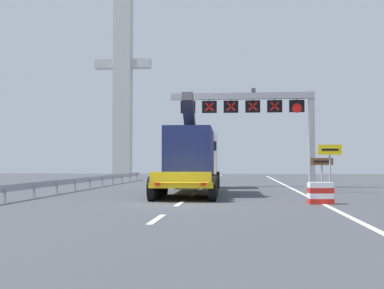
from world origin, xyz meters
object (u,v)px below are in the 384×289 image
at_px(exit_sign_yellow, 330,156).
at_px(crash_barrier_striped, 321,193).
at_px(tourist_info_sign_brown, 322,166).
at_px(overhead_lane_gantry, 260,111).
at_px(heavy_haul_truck_yellow, 194,158).
at_px(bridge_pylon_distant, 123,83).

xyz_separation_m(exit_sign_yellow, crash_barrier_striped, (-1.83, -8.10, -1.62)).
height_order(exit_sign_yellow, tourist_info_sign_brown, exit_sign_yellow).
bearing_deg(tourist_info_sign_brown, overhead_lane_gantry, 140.48).
relative_size(tourist_info_sign_brown, crash_barrier_striped, 1.93).
distance_m(overhead_lane_gantry, tourist_info_sign_brown, 6.22).
distance_m(heavy_haul_truck_yellow, exit_sign_yellow, 7.90).
height_order(overhead_lane_gantry, crash_barrier_striped, overhead_lane_gantry).
distance_m(heavy_haul_truck_yellow, tourist_info_sign_brown, 8.38).
xyz_separation_m(exit_sign_yellow, bridge_pylon_distant, (-23.77, 48.36, 12.44)).
bearing_deg(exit_sign_yellow, bridge_pylon_distant, 116.17).
bearing_deg(exit_sign_yellow, overhead_lane_gantry, 122.12).
bearing_deg(heavy_haul_truck_yellow, tourist_info_sign_brown, 19.08).
xyz_separation_m(heavy_haul_truck_yellow, crash_barrier_striped, (6.07, -8.24, -1.54)).
bearing_deg(heavy_haul_truck_yellow, crash_barrier_striped, -53.65).
bearing_deg(overhead_lane_gantry, crash_barrier_striped, -82.20).
xyz_separation_m(overhead_lane_gantry, crash_barrier_striped, (1.93, -14.09, -4.92)).
xyz_separation_m(heavy_haul_truck_yellow, bridge_pylon_distant, (-15.87, 48.21, 12.52)).
xyz_separation_m(overhead_lane_gantry, tourist_info_sign_brown, (3.77, -3.11, -3.85)).
bearing_deg(overhead_lane_gantry, heavy_haul_truck_yellow, -125.30).
relative_size(overhead_lane_gantry, crash_barrier_striped, 9.88).
relative_size(overhead_lane_gantry, tourist_info_sign_brown, 5.12).
bearing_deg(overhead_lane_gantry, exit_sign_yellow, -57.88).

